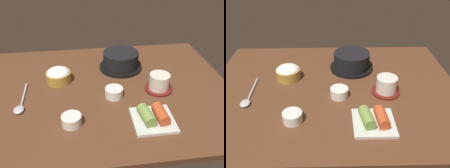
{
  "view_description": "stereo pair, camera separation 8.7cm",
  "coord_description": "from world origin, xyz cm",
  "views": [
    {
      "loc": [
        -8.53,
        -79.5,
        55.97
      ],
      "look_at": [
        2.0,
        -2.0,
        5.0
      ],
      "focal_mm": 38.84,
      "sensor_mm": 36.0,
      "label": 1
    },
    {
      "loc": [
        0.17,
        -80.19,
        55.97
      ],
      "look_at": [
        2.0,
        -2.0,
        5.0
      ],
      "focal_mm": 38.84,
      "sensor_mm": 36.0,
      "label": 2
    }
  ],
  "objects": [
    {
      "name": "kimchi_plate",
      "position": [
        12.98,
        -21.56,
        3.84
      ],
      "size": [
        13.59,
        13.59,
        4.78
      ],
      "color": "silver",
      "rests_on": "dining_table"
    },
    {
      "name": "tea_cup_with_saucer",
      "position": [
        20.23,
        -3.77,
        5.21
      ],
      "size": [
        10.82,
        10.82,
        6.75
      ],
      "color": "maroon",
      "rests_on": "dining_table"
    },
    {
      "name": "rice_bowl",
      "position": [
        -18.8,
        7.55,
        5.01
      ],
      "size": [
        10.05,
        10.05,
        6.03
      ],
      "color": "#B78C38",
      "rests_on": "dining_table"
    },
    {
      "name": "spoon",
      "position": [
        -31.71,
        -7.44,
        2.61
      ],
      "size": [
        3.6,
        19.37,
        1.35
      ],
      "color": "#B7B7BC",
      "rests_on": "dining_table"
    },
    {
      "name": "banchan_cup_center",
      "position": [
        2.21,
        -5.99,
        3.95
      ],
      "size": [
        6.74,
        6.74,
        3.65
      ],
      "color": "white",
      "rests_on": "dining_table"
    },
    {
      "name": "stone_pot",
      "position": [
        8.31,
        15.54,
        5.87
      ],
      "size": [
        19.12,
        19.12,
        7.74
      ],
      "color": "black",
      "rests_on": "dining_table"
    },
    {
      "name": "dining_table",
      "position": [
        0.0,
        0.0,
        1.0
      ],
      "size": [
        100.0,
        76.0,
        2.0
      ],
      "primitive_type": "cube",
      "color": "#56331E",
      "rests_on": "ground"
    },
    {
      "name": "side_bowl_near",
      "position": [
        -13.48,
        -19.48,
        3.89
      ],
      "size": [
        6.51,
        6.51,
        3.52
      ],
      "color": "white",
      "rests_on": "dining_table"
    }
  ]
}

